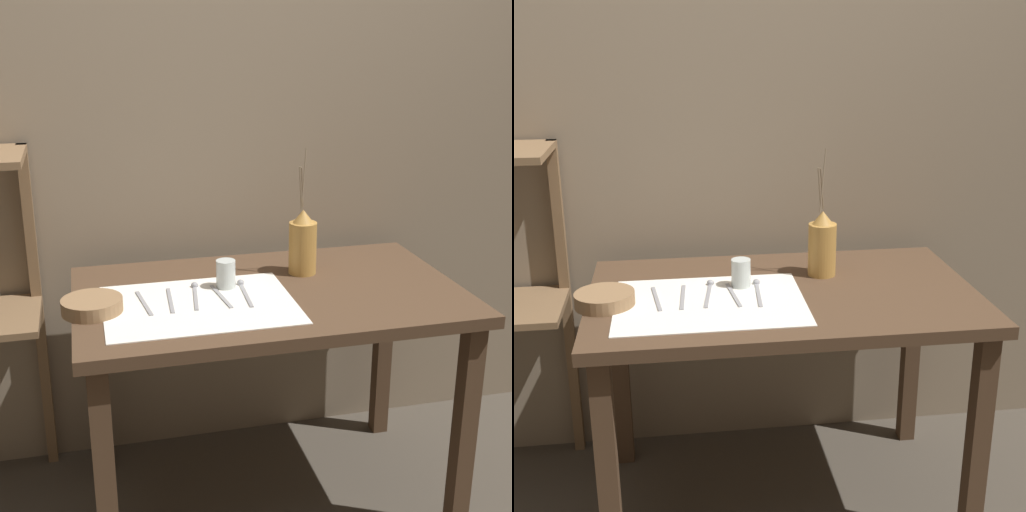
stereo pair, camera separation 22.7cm
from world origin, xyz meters
TOP-DOWN VIEW (x-y plane):
  - ground_plane at (0.00, 0.00)m, footprint 12.00×12.00m
  - stone_wall_back at (0.00, 0.49)m, footprint 7.00×0.06m
  - wooden_table at (0.00, 0.00)m, footprint 1.25×0.76m
  - linen_cloth at (-0.24, -0.07)m, footprint 0.59×0.45m
  - pitcher_with_flowers at (0.15, 0.13)m, footprint 0.10×0.10m
  - wooden_bowl at (-0.56, -0.05)m, footprint 0.18×0.18m
  - glass_tumbler_near at (-0.13, 0.05)m, footprint 0.06×0.06m
  - fork_inner at (-0.41, -0.03)m, footprint 0.04×0.20m
  - fork_outer at (-0.32, -0.03)m, footprint 0.02×0.20m
  - spoon_inner at (-0.24, 0.04)m, footprint 0.04×0.22m
  - knife_center at (-0.16, -0.03)m, footprint 0.04×0.20m
  - spoon_outer at (-0.08, 0.02)m, footprint 0.03×0.22m

SIDE VIEW (x-z plane):
  - ground_plane at x=0.00m, z-range 0.00..0.00m
  - wooden_table at x=0.00m, z-range 0.29..1.09m
  - linen_cloth at x=-0.24m, z-range 0.80..0.80m
  - fork_inner at x=-0.41m, z-range 0.80..0.81m
  - fork_outer at x=-0.32m, z-range 0.80..0.81m
  - knife_center at x=-0.16m, z-range 0.80..0.81m
  - spoon_inner at x=-0.24m, z-range 0.79..0.82m
  - spoon_outer at x=-0.08m, z-range 0.79..0.82m
  - wooden_bowl at x=-0.56m, z-range 0.80..0.84m
  - glass_tumbler_near at x=-0.13m, z-range 0.80..0.89m
  - pitcher_with_flowers at x=0.15m, z-range 0.69..1.12m
  - stone_wall_back at x=0.00m, z-range 0.00..2.40m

